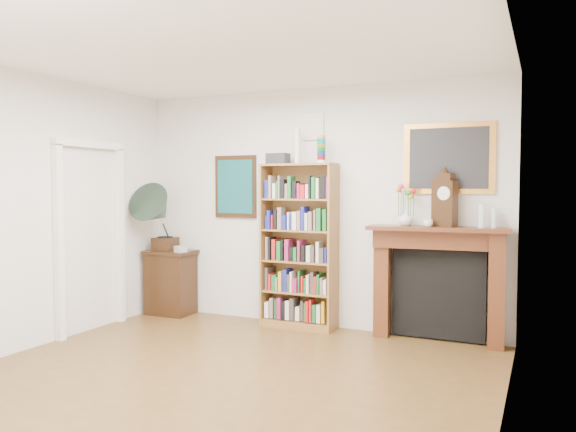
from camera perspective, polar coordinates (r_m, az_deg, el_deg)
The scene contains 15 objects.
room at distance 4.43m, azimuth -9.69°, elevation -0.30°, with size 4.51×5.01×2.81m.
door_casing at distance 6.77m, azimuth -19.37°, elevation -0.47°, with size 0.08×1.02×2.17m.
teal_poster at distance 7.08m, azimuth -5.36°, elevation 2.98°, with size 0.58×0.04×0.78m.
small_picture at distance 6.65m, azimuth 2.56°, elevation 9.03°, with size 0.26×0.04×0.30m.
gilt_painting at distance 6.21m, azimuth 15.99°, elevation 5.65°, with size 0.95×0.04×0.75m.
bookshelf at distance 6.54m, azimuth 1.09°, elevation -2.08°, with size 0.89×0.33×2.21m.
side_cabinet at distance 7.47m, azimuth -11.83°, elevation -6.60°, with size 0.61×0.44×0.83m, color black.
fireplace at distance 6.19m, azimuth 14.97°, elevation -5.65°, with size 1.48×0.45×1.23m.
gramophone at distance 7.32m, azimuth -13.09°, elevation 0.33°, with size 0.60×0.72×0.87m.
cd_stack at distance 7.17m, azimuth -10.86°, elevation -3.33°, with size 0.12×0.12×0.08m, color silver.
mantel_clock at distance 6.09m, azimuth 15.64°, elevation 1.48°, with size 0.27×0.21×0.56m.
flower_vase at distance 6.16m, azimuth 11.88°, elevation -0.21°, with size 0.16×0.16×0.16m, color silver.
teacup at distance 6.02m, azimuth 14.05°, elevation -0.72°, with size 0.10×0.10×0.08m, color silver.
bottle_left at distance 6.02m, azimuth 19.10°, elevation -0.01°, with size 0.07×0.07×0.24m, color silver.
bottle_right at distance 6.05m, azimuth 20.19°, elevation -0.21°, with size 0.06×0.06×0.20m, color silver.
Camera 1 is at (2.50, -3.65, 1.65)m, focal length 35.00 mm.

